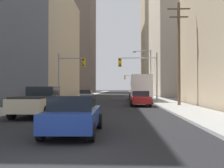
# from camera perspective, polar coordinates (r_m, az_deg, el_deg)

# --- Properties ---
(ground_plane) EXTENTS (400.00, 400.00, 0.00)m
(ground_plane) POSITION_cam_1_polar(r_m,az_deg,el_deg) (6.01, -16.00, -18.35)
(ground_plane) COLOR black
(sidewalk_left) EXTENTS (3.40, 160.00, 0.15)m
(sidewalk_left) POSITION_cam_1_polar(r_m,az_deg,el_deg) (56.16, -6.53, -2.71)
(sidewalk_left) COLOR #9E9E99
(sidewalk_left) RESTS_ON ground
(sidewalk_right) EXTENTS (3.40, 160.00, 0.15)m
(sidewalk_right) POSITION_cam_1_polar(r_m,az_deg,el_deg) (55.71, 7.81, -2.72)
(sidewalk_right) COLOR #9E9E99
(sidewalk_right) RESTS_ON ground
(city_bus) EXTENTS (2.79, 11.56, 3.40)m
(city_bus) POSITION_cam_1_polar(r_m,az_deg,el_deg) (33.90, 6.52, -0.73)
(city_bus) COLOR silver
(city_bus) RESTS_ON ground
(pickup_truck_beige) EXTENTS (2.20, 5.40, 1.90)m
(pickup_truck_beige) POSITION_cam_1_polar(r_m,az_deg,el_deg) (16.46, -16.61, -3.93)
(pickup_truck_beige) COLOR #C6B793
(pickup_truck_beige) RESTS_ON ground
(sedan_blue) EXTENTS (1.95, 4.26, 1.52)m
(sedan_blue) POSITION_cam_1_polar(r_m,az_deg,el_deg) (9.70, -8.87, -7.03)
(sedan_blue) COLOR navy
(sedan_blue) RESTS_ON ground
(sedan_red) EXTENTS (1.95, 4.23, 1.52)m
(sedan_red) POSITION_cam_1_polar(r_m,az_deg,el_deg) (24.50, 6.58, -3.36)
(sedan_red) COLOR maroon
(sedan_red) RESTS_ON ground
(sedan_white) EXTENTS (1.95, 4.20, 1.52)m
(sedan_white) POSITION_cam_1_polar(r_m,az_deg,el_deg) (36.28, -6.06, -2.58)
(sedan_white) COLOR white
(sedan_white) RESTS_ON ground
(traffic_signal_near_left) EXTENTS (3.28, 0.44, 6.00)m
(traffic_signal_near_left) POSITION_cam_1_polar(r_m,az_deg,el_deg) (29.80, -9.77, 3.32)
(traffic_signal_near_left) COLOR gray
(traffic_signal_near_left) RESTS_ON ground
(traffic_signal_near_right) EXTENTS (4.66, 0.44, 6.00)m
(traffic_signal_near_right) POSITION_cam_1_polar(r_m,az_deg,el_deg) (29.20, 6.52, 3.53)
(traffic_signal_near_right) COLOR gray
(traffic_signal_near_right) RESTS_ON ground
(traffic_signal_far_right) EXTENTS (3.68, 0.44, 6.00)m
(traffic_signal_far_right) POSITION_cam_1_polar(r_m,az_deg,el_deg) (69.71, 4.54, 0.88)
(traffic_signal_far_right) COLOR gray
(traffic_signal_far_right) RESTS_ON ground
(utility_pole_right) EXTENTS (2.20, 0.28, 10.17)m
(utility_pole_right) POSITION_cam_1_polar(r_m,az_deg,el_deg) (24.86, 15.38, 7.31)
(utility_pole_right) COLOR brown
(utility_pole_right) RESTS_ON ground
(street_lamp_right) EXTENTS (2.75, 0.32, 7.50)m
(street_lamp_right) POSITION_cam_1_polar(r_m,az_deg,el_deg) (36.62, 8.31, 3.40)
(street_lamp_right) COLOR gray
(street_lamp_right) RESTS_ON ground
(building_left_mid_office) EXTENTS (22.44, 29.79, 23.02)m
(building_left_mid_office) POSITION_cam_1_polar(r_m,az_deg,el_deg) (56.95, -21.66, 8.93)
(building_left_mid_office) COLOR tan
(building_left_mid_office) RESTS_ON ground
(building_left_far_tower) EXTENTS (14.62, 20.59, 58.19)m
(building_left_far_tower) POSITION_cam_1_polar(r_m,az_deg,el_deg) (103.56, -8.58, 14.33)
(building_left_far_tower) COLOR #66564C
(building_left_far_tower) RESTS_ON ground
(building_right_mid_block) EXTENTS (23.38, 20.33, 29.69)m
(building_right_mid_block) POSITION_cam_1_polar(r_m,az_deg,el_deg) (61.17, 20.82, 11.42)
(building_right_mid_block) COLOR #B7A893
(building_right_mid_block) RESTS_ON ground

